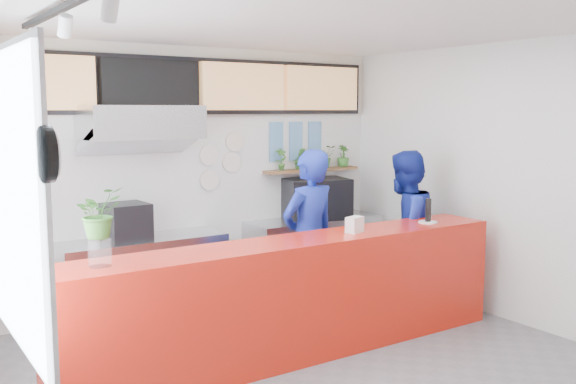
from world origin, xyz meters
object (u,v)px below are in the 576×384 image
panini_oven (126,222)px  staff_center (309,240)px  staff_right (404,231)px  pepper_mill (428,210)px  service_counter (297,298)px  espresso_machine (316,198)px

panini_oven → staff_center: (1.52, -1.22, -0.16)m
staff_right → pepper_mill: (-0.16, -0.52, 0.32)m
service_counter → staff_right: staff_right is taller
panini_oven → pepper_mill: size_ratio=1.80×
panini_oven → pepper_mill: bearing=-38.2°
pepper_mill → panini_oven: bearing=144.8°
panini_oven → staff_center: size_ratio=0.23×
espresso_machine → staff_center: (-0.97, -1.22, -0.22)m
service_counter → panini_oven: size_ratio=10.32×
panini_oven → espresso_machine: espresso_machine is taller
espresso_machine → pepper_mill: 1.85m
service_counter → staff_right: bearing=15.1°
service_counter → pepper_mill: pepper_mill is taller
panini_oven → staff_right: (2.77, -1.32, -0.18)m
service_counter → panini_oven: panini_oven is taller
panini_oven → staff_right: 3.07m
panini_oven → staff_center: bearing=-41.9°
espresso_machine → pepper_mill: (0.12, -1.84, 0.08)m
service_counter → pepper_mill: (1.64, -0.04, 0.69)m
staff_right → staff_center: bearing=-18.2°
pepper_mill → service_counter: bearing=178.6°
panini_oven → staff_center: staff_center is taller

